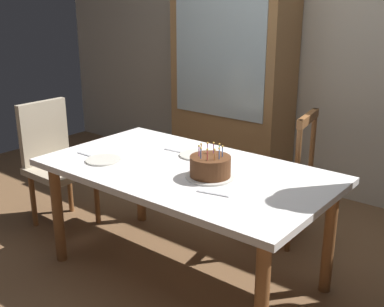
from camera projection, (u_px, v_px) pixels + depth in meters
The scene contains 12 objects.
ground at pixel (186, 273), 3.04m from camera, with size 6.40×6.40×0.00m, color brown.
back_wall at pixel (323, 46), 4.00m from camera, with size 6.40×0.10×2.60m, color beige.
dining_table at pixel (185, 180), 2.84m from camera, with size 1.74×0.97×0.72m.
birthday_cake at pixel (210, 167), 2.64m from camera, with size 0.28×0.28×0.19m.
plate_near_celebrant at pixel (103, 160), 2.93m from camera, with size 0.22×0.22×0.01m, color silver.
plate_far_side at pixel (197, 155), 3.02m from camera, with size 0.22×0.22×0.01m, color silver.
fork_near_celebrant at pixel (87, 155), 3.03m from camera, with size 0.18×0.02×0.01m, color silver.
fork_far_side at pixel (176, 151), 3.10m from camera, with size 0.18×0.02×0.01m, color silver.
fork_near_guest at pixel (213, 194), 2.43m from camera, with size 0.18×0.02×0.01m, color silver.
chair_spindle_back at pixel (280, 178), 3.38m from camera, with size 0.51×0.51×0.95m.
chair_upholstered at pixel (54, 157), 3.59m from camera, with size 0.45×0.45×0.95m.
china_cabinet at pixel (232, 82), 4.32m from camera, with size 1.10×0.45×1.90m.
Camera 1 is at (1.67, -2.04, 1.69)m, focal length 44.22 mm.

